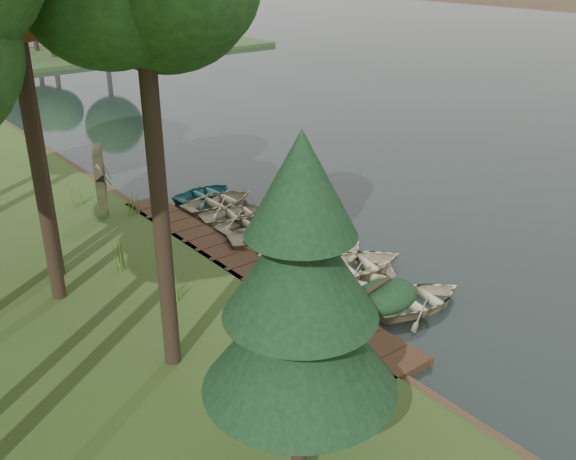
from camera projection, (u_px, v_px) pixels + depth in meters
ground at (279, 258)px, 24.05m from camera, size 300.00×300.00×0.00m
water at (410, 80)px, 55.39m from camera, size 130.00×200.00×0.05m
boardwalk at (244, 267)px, 23.08m from camera, size 1.60×16.00×0.30m
peninsula at (35, 59)px, 64.15m from camera, size 50.00×14.00×0.45m
rowboat_0 at (418, 298)px, 20.60m from camera, size 3.71×2.91×0.70m
rowboat_1 at (374, 280)px, 21.69m from camera, size 3.85×3.39×0.66m
rowboat_2 at (353, 264)px, 22.65m from camera, size 4.41×3.60×0.80m
rowboat_3 at (335, 256)px, 23.40m from camera, size 3.64×2.94×0.67m
rowboat_4 at (300, 243)px, 24.28m from camera, size 4.53×3.89×0.79m
rowboat_5 at (278, 233)px, 25.04m from camera, size 4.71×3.99×0.83m
rowboat_6 at (254, 221)px, 26.29m from camera, size 3.42×2.48×0.69m
rowboat_7 at (238, 212)px, 27.17m from camera, size 3.65×2.95×0.67m
rowboat_8 at (219, 200)px, 28.42m from camera, size 3.57×2.61×0.72m
rowboat_9 at (204, 192)px, 29.45m from camera, size 3.19×2.41×0.62m
stored_rowboat at (107, 209)px, 26.94m from camera, size 3.71×3.25×0.64m
pine_tree at (301, 293)px, 11.61m from camera, size 3.80×3.80×7.78m
reeds_0 at (173, 285)px, 20.55m from camera, size 0.60×0.60×0.97m
reeds_1 at (119, 254)px, 22.42m from camera, size 0.60×0.60×1.15m
reeds_2 at (131, 203)px, 27.11m from camera, size 0.60×0.60×0.93m
reeds_3 at (77, 194)px, 27.95m from camera, size 0.60×0.60×1.01m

